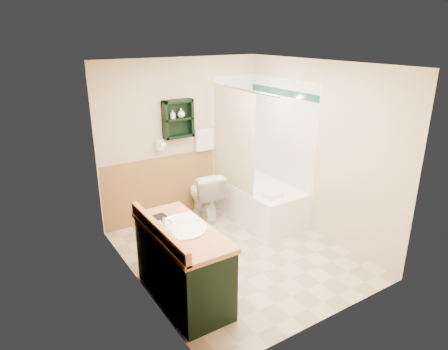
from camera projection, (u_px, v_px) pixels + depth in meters
floor at (238, 254)px, 5.20m from camera, size 3.00×3.00×0.00m
back_wall at (182, 140)px, 6.00m from camera, size 2.60×0.04×2.40m
left_wall at (134, 189)px, 4.12m from camera, size 0.04×3.00×2.40m
right_wall at (318, 150)px, 5.46m from camera, size 0.04×3.00×2.40m
ceiling at (240, 62)px, 4.38m from camera, size 2.60×3.00×0.04m
wainscot_left at (142, 248)px, 4.38m from camera, size 2.98×2.98×1.00m
wainscot_back at (184, 184)px, 6.21m from camera, size 2.58×2.58×1.00m
mirror_frame at (158, 176)px, 3.61m from camera, size 1.30×1.30×1.00m
mirror_glass at (159, 176)px, 3.61m from camera, size 1.20×1.20×0.90m
tile_right at (280, 149)px, 6.08m from camera, size 1.50×1.50×2.10m
tile_back at (239, 141)px, 6.53m from camera, size 0.95×0.95×2.10m
tile_accent at (282, 92)px, 5.79m from camera, size 1.50×1.50×0.10m
wall_shelf at (178, 119)px, 5.73m from camera, size 0.45×0.15×0.55m
hair_dryer at (159, 145)px, 5.72m from camera, size 0.10×0.24×0.18m
towel_bar at (204, 128)px, 6.07m from camera, size 0.40×0.06×0.40m
curtain_rod at (240, 89)px, 5.38m from camera, size 0.03×1.60×0.03m
shower_curtain at (233, 147)px, 5.81m from camera, size 1.05×1.05×1.70m
vanity at (183, 264)px, 4.22m from camera, size 0.59×1.30×0.83m
bathtub at (259, 200)px, 6.18m from camera, size 0.81×1.50×0.54m
toilet at (204, 195)px, 6.09m from camera, size 0.55×0.83×0.75m
counter_towel at (183, 219)px, 4.25m from camera, size 0.28×0.22×0.04m
vanity_book at (154, 212)px, 4.22m from camera, size 0.16×0.04×0.22m
tub_towel at (272, 195)px, 5.61m from camera, size 0.24×0.20×0.07m
soap_bottle_a at (173, 117)px, 5.67m from camera, size 0.06×0.13×0.06m
soap_bottle_b at (181, 114)px, 5.73m from camera, size 0.14×0.16×0.10m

